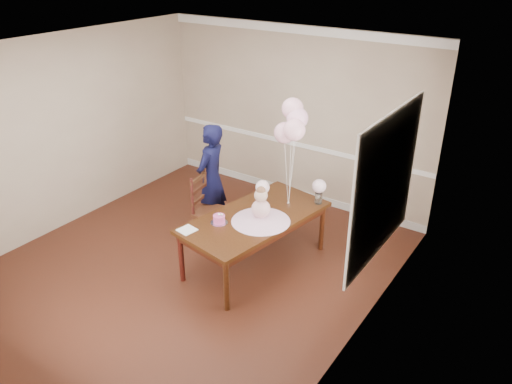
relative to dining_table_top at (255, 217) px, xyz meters
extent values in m
cube|color=black|center=(-0.65, -0.49, -0.69)|extent=(4.50, 5.00, 0.00)
cube|color=white|center=(-0.65, -0.49, 2.01)|extent=(4.50, 5.00, 0.02)
cube|color=tan|center=(-0.65, 2.01, 0.66)|extent=(4.50, 0.02, 2.70)
cube|color=tan|center=(-2.90, -0.49, 0.66)|extent=(0.02, 5.00, 2.70)
cube|color=tan|center=(1.60, -0.49, 0.66)|extent=(0.02, 5.00, 2.70)
cube|color=white|center=(-0.65, 2.00, 0.21)|extent=(4.50, 0.02, 0.07)
cube|color=white|center=(-0.65, 2.00, 1.94)|extent=(4.50, 0.02, 0.12)
cube|color=silver|center=(-0.65, 2.00, -0.63)|extent=(4.50, 0.02, 0.12)
cube|color=white|center=(1.58, 0.01, 0.86)|extent=(0.02, 1.66, 1.56)
cube|color=silver|center=(1.56, 0.01, 0.86)|extent=(0.01, 1.50, 1.40)
cube|color=black|center=(0.00, 0.00, 0.00)|extent=(1.25, 2.02, 0.05)
cube|color=black|center=(0.00, 0.00, -0.07)|extent=(1.14, 1.91, 0.09)
cylinder|color=black|center=(-0.54, -0.79, -0.35)|extent=(0.08, 0.08, 0.66)
cylinder|color=black|center=(0.25, -0.92, -0.35)|extent=(0.08, 0.08, 0.66)
cylinder|color=black|center=(-0.25, 0.92, -0.35)|extent=(0.08, 0.08, 0.66)
cylinder|color=black|center=(0.54, 0.79, -0.35)|extent=(0.08, 0.08, 0.66)
cone|color=#DBA1C1|center=(0.13, -0.07, 0.07)|extent=(0.83, 0.83, 0.09)
sphere|color=pink|center=(0.13, -0.07, 0.19)|extent=(0.23, 0.23, 0.23)
sphere|color=#D3A891|center=(0.13, -0.07, 0.37)|extent=(0.16, 0.16, 0.16)
sphere|color=brown|center=(0.13, -0.07, 0.43)|extent=(0.11, 0.11, 0.11)
cylinder|color=#B6B5BA|center=(-0.26, -0.39, 0.03)|extent=(0.24, 0.24, 0.01)
cylinder|color=#D74496|center=(-0.26, -0.39, 0.08)|extent=(0.16, 0.16, 0.09)
sphere|color=white|center=(-0.26, -0.39, 0.14)|extent=(0.03, 0.03, 0.03)
sphere|color=white|center=(-0.23, -0.37, 0.14)|extent=(0.03, 0.03, 0.03)
cylinder|color=white|center=(-0.09, 0.30, 0.10)|extent=(0.11, 0.11, 0.15)
sphere|color=silver|center=(-0.09, 0.30, 0.27)|extent=(0.18, 0.18, 0.18)
cylinder|color=silver|center=(0.49, 0.73, 0.10)|extent=(0.11, 0.11, 0.15)
sphere|color=beige|center=(0.49, 0.73, 0.27)|extent=(0.18, 0.18, 0.18)
cube|color=white|center=(-0.46, -0.74, 0.03)|extent=(0.22, 0.22, 0.01)
cylinder|color=white|center=(0.18, 0.50, 0.03)|extent=(0.04, 0.04, 0.02)
sphere|color=#F3ACC0|center=(0.09, 0.51, 0.97)|extent=(0.26, 0.26, 0.26)
sphere|color=#FFB4C7|center=(0.27, 0.44, 1.06)|extent=(0.26, 0.26, 0.26)
sphere|color=#FFB4D7|center=(0.21, 0.59, 1.16)|extent=(0.26, 0.26, 0.26)
sphere|color=#FFB4CB|center=(0.12, 0.62, 1.25)|extent=(0.26, 0.26, 0.26)
cylinder|color=white|center=(0.13, 0.51, 0.43)|extent=(0.09, 0.02, 0.79)
cylinder|color=white|center=(0.22, 0.47, 0.48)|extent=(0.09, 0.07, 0.88)
cylinder|color=silver|center=(0.20, 0.54, 0.53)|extent=(0.04, 0.09, 0.98)
cylinder|color=white|center=(0.15, 0.56, 0.57)|extent=(0.06, 0.11, 1.07)
cube|color=#3C1D10|center=(-0.81, 0.15, -0.25)|extent=(0.49, 0.49, 0.05)
cylinder|color=#3D2010|center=(-0.95, -0.05, -0.48)|extent=(0.04, 0.04, 0.42)
cylinder|color=#36180E|center=(-0.61, 0.01, -0.48)|extent=(0.04, 0.04, 0.42)
cylinder|color=#391B0F|center=(-1.01, 0.29, -0.48)|extent=(0.04, 0.04, 0.42)
cylinder|color=#33120E|center=(-0.67, 0.35, -0.48)|extent=(0.04, 0.04, 0.42)
cylinder|color=#36120E|center=(-0.97, -0.05, 0.03)|extent=(0.04, 0.04, 0.54)
cylinder|color=#3A1C0F|center=(-1.03, 0.29, 0.03)|extent=(0.04, 0.04, 0.54)
cube|color=#3A1C0F|center=(-1.00, 0.12, -0.09)|extent=(0.09, 0.39, 0.05)
cube|color=#35180E|center=(-1.00, 0.12, 0.07)|extent=(0.09, 0.39, 0.05)
cube|color=#361C0E|center=(-1.00, 0.12, 0.22)|extent=(0.09, 0.39, 0.05)
imported|color=black|center=(-1.05, 0.44, 0.10)|extent=(0.46, 0.62, 1.57)
camera|label=1|loc=(3.04, -4.44, 3.02)|focal=35.00mm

